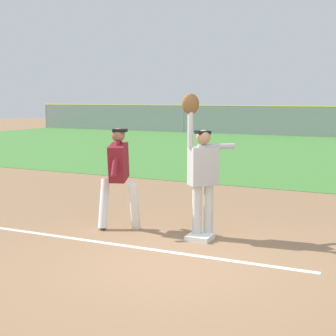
{
  "coord_description": "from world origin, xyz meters",
  "views": [
    {
      "loc": [
        2.92,
        -6.0,
        2.22
      ],
      "look_at": [
        -0.95,
        1.64,
        1.05
      ],
      "focal_mm": 55.43,
      "sensor_mm": 36.0,
      "label": 1
    }
  ],
  "objects_px": {
    "first_base": "(200,237)",
    "fielder": "(202,168)",
    "baseball": "(203,136)",
    "parked_car_blue": "(319,122)",
    "parked_car_tan": "(244,121)",
    "runner": "(119,171)"
  },
  "relations": [
    {
      "from": "first_base",
      "to": "fielder",
      "type": "height_order",
      "value": "fielder"
    },
    {
      "from": "fielder",
      "to": "baseball",
      "type": "relative_size",
      "value": 30.81
    },
    {
      "from": "baseball",
      "to": "parked_car_blue",
      "type": "distance_m",
      "value": 26.03
    },
    {
      "from": "first_base",
      "to": "fielder",
      "type": "distance_m",
      "value": 1.09
    },
    {
      "from": "first_base",
      "to": "parked_car_tan",
      "type": "bearing_deg",
      "value": 107.21
    },
    {
      "from": "parked_car_tan",
      "to": "runner",
      "type": "bearing_deg",
      "value": -82.63
    },
    {
      "from": "first_base",
      "to": "baseball",
      "type": "height_order",
      "value": "baseball"
    },
    {
      "from": "first_base",
      "to": "fielder",
      "type": "relative_size",
      "value": 0.17
    },
    {
      "from": "first_base",
      "to": "runner",
      "type": "relative_size",
      "value": 0.22
    },
    {
      "from": "fielder",
      "to": "parked_car_tan",
      "type": "height_order",
      "value": "fielder"
    },
    {
      "from": "fielder",
      "to": "baseball",
      "type": "xyz_separation_m",
      "value": [
        0.01,
        0.0,
        0.51
      ]
    },
    {
      "from": "parked_car_tan",
      "to": "parked_car_blue",
      "type": "xyz_separation_m",
      "value": [
        4.86,
        0.16,
        0.0
      ]
    },
    {
      "from": "fielder",
      "to": "runner",
      "type": "relative_size",
      "value": 1.33
    },
    {
      "from": "first_base",
      "to": "parked_car_tan",
      "type": "distance_m",
      "value": 27.02
    },
    {
      "from": "fielder",
      "to": "baseball",
      "type": "height_order",
      "value": "fielder"
    },
    {
      "from": "first_base",
      "to": "runner",
      "type": "distance_m",
      "value": 1.75
    },
    {
      "from": "fielder",
      "to": "parked_car_blue",
      "type": "relative_size",
      "value": 0.51
    },
    {
      "from": "first_base",
      "to": "parked_car_blue",
      "type": "relative_size",
      "value": 0.09
    },
    {
      "from": "fielder",
      "to": "parked_car_tan",
      "type": "distance_m",
      "value": 26.88
    },
    {
      "from": "runner",
      "to": "parked_car_blue",
      "type": "distance_m",
      "value": 26.05
    },
    {
      "from": "parked_car_blue",
      "to": "parked_car_tan",
      "type": "bearing_deg",
      "value": -179.83
    },
    {
      "from": "first_base",
      "to": "parked_car_tan",
      "type": "xyz_separation_m",
      "value": [
        -7.99,
        25.8,
        0.63
      ]
    }
  ]
}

